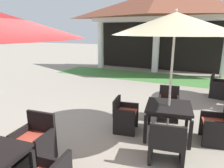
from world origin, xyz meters
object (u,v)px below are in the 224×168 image
(patio_table_mid_right, at_px, (169,109))
(patio_chair_mid_right_north, at_px, (168,105))
(patio_chair_mid_right_east, at_px, (216,126))
(patio_umbrella_mid_right, at_px, (175,24))
(patio_chair_mid_right_west, at_px, (125,115))
(patio_chair_mid_right_south, at_px, (167,143))
(patio_chair_near_foreground_north, at_px, (35,141))
(patio_chair_mid_left_west, at_px, (218,86))

(patio_table_mid_right, xyz_separation_m, patio_chair_mid_right_north, (-0.15, 1.00, -0.26))
(patio_chair_mid_right_east, bearing_deg, patio_umbrella_mid_right, 90.00)
(patio_umbrella_mid_right, height_order, patio_chair_mid_right_west, patio_umbrella_mid_right)
(patio_table_mid_right, relative_size, patio_chair_mid_right_east, 1.27)
(patio_chair_mid_right_west, relative_size, patio_chair_mid_right_south, 0.98)
(patio_umbrella_mid_right, relative_size, patio_chair_mid_right_north, 3.15)
(patio_chair_mid_right_west, height_order, patio_chair_mid_right_east, patio_chair_mid_right_east)
(patio_table_mid_right, xyz_separation_m, patio_umbrella_mid_right, (-0.00, -0.00, 1.84))
(patio_chair_near_foreground_north, height_order, patio_chair_mid_right_north, patio_chair_near_foreground_north)
(patio_umbrella_mid_right, bearing_deg, patio_chair_mid_right_north, 98.64)
(patio_chair_mid_left_west, xyz_separation_m, patio_chair_mid_right_south, (-1.02, -4.66, -0.00))
(patio_chair_near_foreground_north, bearing_deg, patio_chair_mid_right_south, -161.81)
(patio_chair_near_foreground_north, height_order, patio_chair_mid_right_south, patio_chair_near_foreground_north)
(patio_chair_mid_left_west, relative_size, patio_umbrella_mid_right, 0.30)
(patio_umbrella_mid_right, xyz_separation_m, patio_chair_mid_right_west, (-1.00, -0.15, -2.10))
(patio_umbrella_mid_right, distance_m, patio_chair_mid_right_north, 2.33)
(patio_chair_mid_right_west, xyz_separation_m, patio_chair_mid_right_east, (2.00, 0.30, -0.00))
(patio_chair_mid_right_south, bearing_deg, patio_umbrella_mid_right, 90.00)
(patio_chair_near_foreground_north, height_order, patio_chair_mid_right_east, patio_chair_near_foreground_north)
(patio_chair_mid_right_south, bearing_deg, patio_table_mid_right, 90.00)
(patio_chair_mid_right_south, bearing_deg, patio_chair_near_foreground_north, -164.98)
(patio_chair_mid_right_west, bearing_deg, patio_chair_mid_right_north, 135.18)
(patio_umbrella_mid_right, bearing_deg, patio_chair_mid_right_east, 8.64)
(patio_chair_mid_right_north, bearing_deg, patio_chair_near_foreground_north, 48.55)
(patio_chair_mid_left_west, xyz_separation_m, patio_chair_mid_right_north, (-1.33, -2.66, 0.00))
(patio_chair_mid_left_west, height_order, patio_chair_mid_right_west, patio_chair_mid_left_west)
(patio_chair_near_foreground_north, height_order, patio_chair_mid_right_west, patio_chair_near_foreground_north)
(patio_table_mid_right, bearing_deg, patio_chair_mid_right_east, 8.64)
(patio_table_mid_right, distance_m, patio_umbrella_mid_right, 1.84)
(patio_chair_near_foreground_north, height_order, patio_umbrella_mid_right, patio_umbrella_mid_right)
(patio_chair_near_foreground_north, xyz_separation_m, patio_chair_mid_right_west, (1.07, 1.82, -0.02))
(patio_chair_near_foreground_north, height_order, patio_chair_mid_left_west, patio_chair_near_foreground_north)
(patio_table_mid_right, relative_size, patio_umbrella_mid_right, 0.40)
(patio_chair_mid_right_west, relative_size, patio_chair_mid_right_east, 0.92)
(patio_chair_mid_right_east, height_order, patio_chair_mid_right_north, patio_chair_mid_right_north)
(patio_chair_mid_left_west, bearing_deg, patio_chair_near_foreground_north, -20.83)
(patio_umbrella_mid_right, bearing_deg, patio_chair_mid_right_south, -81.36)
(patio_umbrella_mid_right, bearing_deg, patio_chair_mid_left_west, 72.21)
(patio_chair_mid_left_west, xyz_separation_m, patio_umbrella_mid_right, (-1.18, -3.66, 2.10))
(patio_chair_mid_left_west, bearing_deg, patio_chair_mid_right_east, 6.30)
(patio_chair_mid_right_east, height_order, patio_chair_mid_right_south, patio_chair_mid_right_east)
(patio_chair_near_foreground_north, distance_m, patio_chair_mid_right_north, 3.54)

